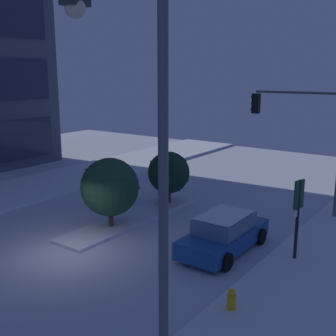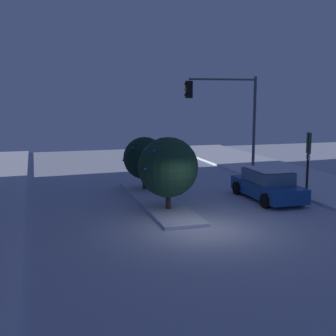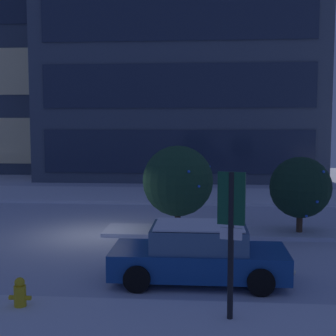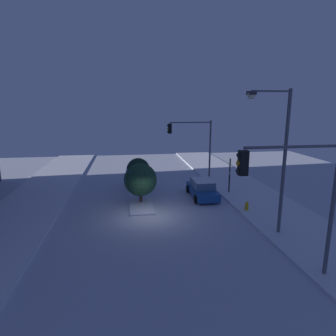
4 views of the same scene
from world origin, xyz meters
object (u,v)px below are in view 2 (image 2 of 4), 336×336
Objects in this scene: traffic_light_corner_near_right at (227,107)px; decorated_tree_left_of_median at (144,158)px; decorated_tree_median at (168,167)px; car_near at (268,185)px; parking_info_sign at (308,155)px.

decorated_tree_left_of_median is at bearing 26.23° from traffic_light_corner_near_right.
decorated_tree_median is 1.13× the size of decorated_tree_left_of_median.
car_near is 7.36m from traffic_light_corner_near_right.
traffic_light_corner_near_right reaches higher than car_near.
parking_info_sign is (-5.75, -1.94, -2.28)m from traffic_light_corner_near_right.
decorated_tree_median is at bearing 51.00° from traffic_light_corner_near_right.
traffic_light_corner_near_right is at bearing -39.00° from decorated_tree_median.
decorated_tree_left_of_median is (4.37, -0.02, -0.19)m from decorated_tree_median.
decorated_tree_median reaches higher than parking_info_sign.
decorated_tree_median is (-0.85, 5.22, 1.23)m from car_near.
decorated_tree_left_of_median reaches higher than car_near.
traffic_light_corner_near_right is at bearing -57.15° from parking_info_sign.
car_near is 1.41× the size of decorated_tree_median.
traffic_light_corner_near_right is 1.89× the size of decorated_tree_median.
decorated_tree_left_of_median is (-2.88, 5.85, -2.52)m from traffic_light_corner_near_right.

